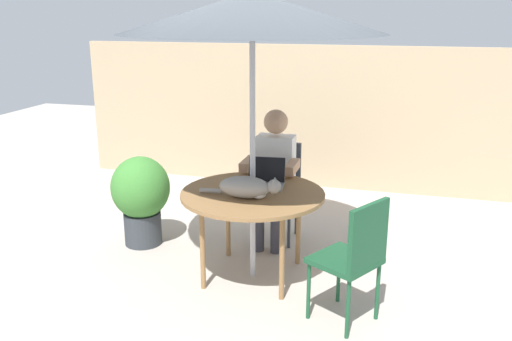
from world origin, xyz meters
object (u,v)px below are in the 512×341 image
Objects in this scene: patio_umbrella at (252,13)px; chair_occupied at (278,182)px; chair_empty at (355,252)px; laptop at (266,177)px; patio_table at (253,198)px; person_seated at (274,170)px; cat at (248,187)px; potted_plant_near_fence at (141,195)px.

patio_umbrella is 2.46× the size of chair_occupied.
chair_occupied is 1.62m from chair_empty.
patio_umbrella is 6.88× the size of laptop.
chair_empty is at bearing -30.66° from patio_table.
patio_umbrella is at bearing -90.00° from person_seated.
patio_umbrella is at bearing 91.23° from cat.
patio_table is 0.19m from cat.
potted_plant_near_fence is (-1.21, 0.13, -0.31)m from laptop.
chair_occupied is (0.00, 0.87, -0.13)m from patio_table.
patio_umbrella reaches higher than patio_table.
chair_occupied is (0.00, 0.87, -1.54)m from patio_umbrella.
person_seated is at bearing 90.00° from patio_table.
patio_umbrella is 1.84m from chair_empty.
chair_empty is 1.50m from person_seated.
chair_occupied is at bearing 90.00° from patio_umbrella.
patio_umbrella reaches higher than cat.
patio_umbrella reaches higher than laptop.
chair_occupied is at bearing 122.03° from chair_empty.
laptop reaches higher than chair_empty.
patio_umbrella is (0.00, 0.00, 1.41)m from patio_table.
patio_umbrella is 1.77m from chair_occupied.
patio_umbrella is 1.79× the size of person_seated.
cat is at bearing 156.58° from chair_empty.
chair_occupied and chair_empty have the same top height.
laptop is at bearing -83.97° from person_seated.
person_seated is 3.85× the size of laptop.
laptop is at bearing 77.04° from patio_table.
person_seated is at bearing 125.26° from chair_empty.
person_seated is (0.00, -0.16, 0.17)m from chair_occupied.
chair_occupied is 1.39× the size of cat.
chair_occupied is 1.27m from potted_plant_near_fence.
chair_occupied is 1.04m from cat.
chair_empty is at bearing -42.15° from laptop.
laptop reaches higher than chair_occupied.
potted_plant_near_fence is (-1.16, 0.35, -1.60)m from patio_umbrella.
cat is at bearing -88.77° from patio_umbrella.
cat is at bearing -88.77° from patio_table.
person_seated is 0.49m from laptop.
patio_table is at bearing 0.00° from patio_umbrella.
person_seated reaches higher than chair_empty.
patio_table is 0.26m from laptop.
person_seated is at bearing 96.03° from laptop.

